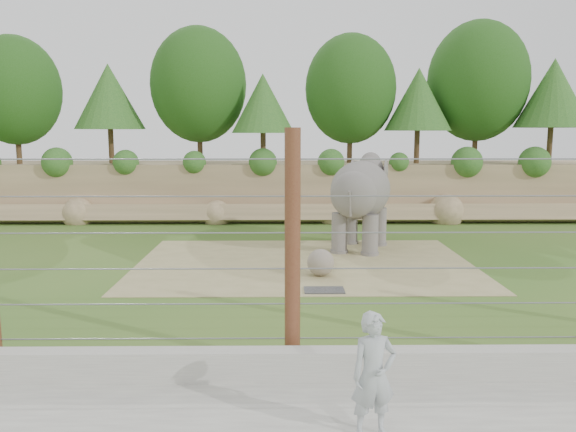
{
  "coord_description": "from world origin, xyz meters",
  "views": [
    {
      "loc": [
        -0.18,
        -13.5,
        3.93
      ],
      "look_at": [
        0.0,
        2.0,
        1.6
      ],
      "focal_mm": 35.0,
      "sensor_mm": 36.0,
      "label": 1
    }
  ],
  "objects_px": {
    "elephant": "(360,203)",
    "zookeeper": "(374,375)",
    "barrier_fence": "(293,251)",
    "stone_ball": "(321,262)"
  },
  "relations": [
    {
      "from": "elephant",
      "to": "zookeeper",
      "type": "distance_m",
      "value": 11.88
    },
    {
      "from": "elephant",
      "to": "barrier_fence",
      "type": "xyz_separation_m",
      "value": [
        -2.45,
        -9.56,
        0.44
      ]
    },
    {
      "from": "barrier_fence",
      "to": "zookeeper",
      "type": "height_order",
      "value": "barrier_fence"
    },
    {
      "from": "elephant",
      "to": "stone_ball",
      "type": "bearing_deg",
      "value": -94.19
    },
    {
      "from": "elephant",
      "to": "barrier_fence",
      "type": "height_order",
      "value": "barrier_fence"
    },
    {
      "from": "barrier_fence",
      "to": "zookeeper",
      "type": "xyz_separation_m",
      "value": [
        1.0,
        -2.21,
        -1.16
      ]
    },
    {
      "from": "stone_ball",
      "to": "elephant",
      "type": "bearing_deg",
      "value": 66.41
    },
    {
      "from": "stone_ball",
      "to": "barrier_fence",
      "type": "distance_m",
      "value": 6.25
    },
    {
      "from": "elephant",
      "to": "zookeeper",
      "type": "height_order",
      "value": "elephant"
    },
    {
      "from": "stone_ball",
      "to": "barrier_fence",
      "type": "xyz_separation_m",
      "value": [
        -0.89,
        -5.97,
        1.61
      ]
    }
  ]
}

